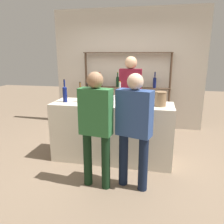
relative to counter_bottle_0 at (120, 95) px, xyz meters
The scene contains 14 objects.
ground_plane 1.14m from the counter_bottle_0, behind, with size 16.00×16.00×0.00m, color #7A6651.
bar_counter 0.65m from the counter_bottle_0, behind, with size 1.99×0.63×0.99m, color beige.
back_wall 1.94m from the counter_bottle_0, 93.79° to the left, with size 3.59×0.12×2.80m, color beige.
back_shelf 1.74m from the counter_bottle_0, 94.20° to the left, with size 2.06×0.18×1.82m.
counter_bottle_0 is the anchor object (origin of this frame).
counter_bottle_1 0.92m from the counter_bottle_0, behind, with size 0.07×0.07×0.38m.
counter_bottle_2 0.53m from the counter_bottle_0, behind, with size 0.09×0.09×0.33m.
counter_bottle_3 0.67m from the counter_bottle_0, behind, with size 0.07×0.07×0.34m.
wine_glass 0.52m from the counter_bottle_0, 15.21° to the left, with size 0.07×0.07×0.15m.
ice_bucket 0.65m from the counter_bottle_0, ahead, with size 0.19×0.19×0.23m.
cork_jar 0.22m from the counter_bottle_0, 116.14° to the right, with size 0.10×0.10×0.17m.
customer_right 0.86m from the counter_bottle_0, 67.33° to the right, with size 0.49×0.32×1.55m.
server_behind_counter 0.70m from the counter_bottle_0, 82.52° to the left, with size 0.42×0.23×1.74m.
customer_center 0.88m from the counter_bottle_0, 101.29° to the right, with size 0.44×0.24×1.57m.
Camera 1 is at (0.70, -3.42, 1.77)m, focal length 35.00 mm.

